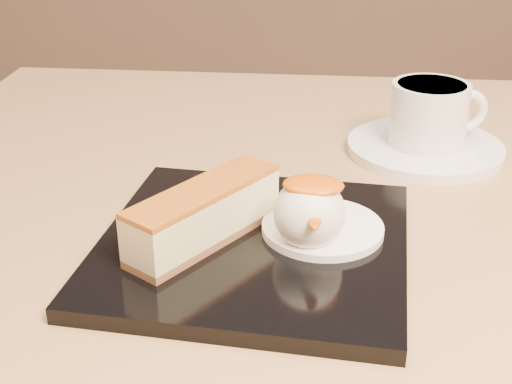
# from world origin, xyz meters

# --- Properties ---
(table) EXTENTS (0.80, 0.80, 0.72)m
(table) POSITION_xyz_m (0.00, 0.00, 0.56)
(table) COLOR black
(table) RESTS_ON ground
(dessert_plate) EXTENTS (0.24, 0.24, 0.01)m
(dessert_plate) POSITION_xyz_m (-0.04, -0.05, 0.73)
(dessert_plate) COLOR black
(dessert_plate) RESTS_ON table
(cheesecake) EXTENTS (0.10, 0.13, 0.04)m
(cheesecake) POSITION_xyz_m (-0.08, -0.06, 0.75)
(cheesecake) COLOR brown
(cheesecake) RESTS_ON dessert_plate
(cream_smear) EXTENTS (0.09, 0.09, 0.01)m
(cream_smear) POSITION_xyz_m (0.01, -0.04, 0.73)
(cream_smear) COLOR white
(cream_smear) RESTS_ON dessert_plate
(ice_cream_scoop) EXTENTS (0.05, 0.05, 0.05)m
(ice_cream_scoop) POSITION_xyz_m (-0.00, -0.06, 0.76)
(ice_cream_scoop) COLOR white
(ice_cream_scoop) RESTS_ON cream_smear
(mango_sauce) EXTENTS (0.04, 0.03, 0.01)m
(mango_sauce) POSITION_xyz_m (0.00, -0.06, 0.78)
(mango_sauce) COLOR #D65206
(mango_sauce) RESTS_ON ice_cream_scoop
(mint_sprig) EXTENTS (0.03, 0.02, 0.00)m
(mint_sprig) POSITION_xyz_m (-0.02, -0.01, 0.74)
(mint_sprig) COLOR green
(mint_sprig) RESTS_ON cream_smear
(saucer) EXTENTS (0.15, 0.15, 0.01)m
(saucer) POSITION_xyz_m (0.11, 0.15, 0.72)
(saucer) COLOR white
(saucer) RESTS_ON table
(coffee_cup) EXTENTS (0.10, 0.07, 0.06)m
(coffee_cup) POSITION_xyz_m (0.11, 0.15, 0.76)
(coffee_cup) COLOR white
(coffee_cup) RESTS_ON saucer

